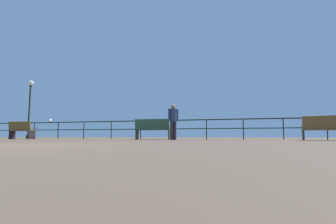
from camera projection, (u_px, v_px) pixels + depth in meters
The scene contains 7 objects.
pier_railing at pixel (156, 125), 12.61m from camera, with size 22.09×0.05×0.98m.
bench_far_left at pixel (21, 129), 13.92m from camera, with size 1.46×0.70×0.98m.
bench_near_left at pixel (153, 128), 11.78m from camera, with size 1.70×0.60×0.97m.
bench_near_right at pixel (326, 127), 9.77m from camera, with size 1.70×0.80×0.97m.
lamppost_left at pixel (30, 100), 15.37m from camera, with size 0.34×0.34×3.73m.
person_at_railing at pixel (173, 119), 10.81m from camera, with size 0.39×0.37×1.55m.
seagull_on_rail at pixel (50, 121), 14.46m from camera, with size 0.29×0.40×0.21m.
Camera 1 is at (4.06, -3.04, 0.16)m, focal length 26.55 mm.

